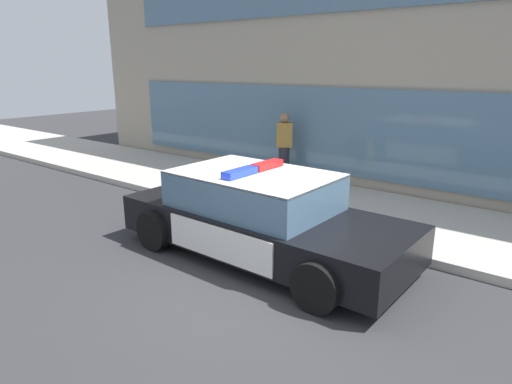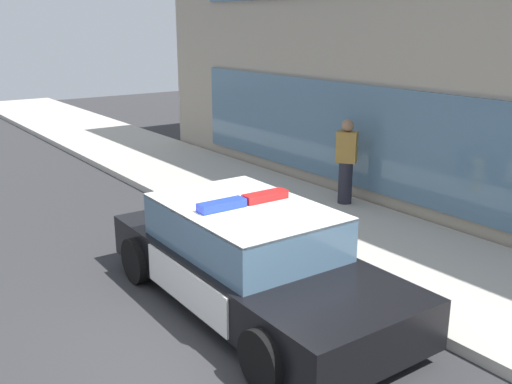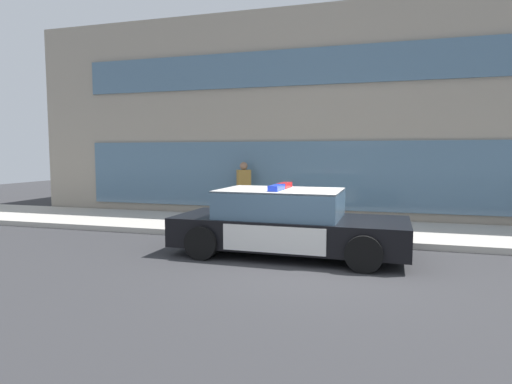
{
  "view_description": "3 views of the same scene",
  "coord_description": "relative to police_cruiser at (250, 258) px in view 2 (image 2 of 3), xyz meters",
  "views": [
    {
      "loc": [
        3.34,
        -4.77,
        3.04
      ],
      "look_at": [
        -1.3,
        1.23,
        0.87
      ],
      "focal_mm": 31.37,
      "sensor_mm": 36.0,
      "label": 1
    },
    {
      "loc": [
        5.05,
        -3.46,
        3.69
      ],
      "look_at": [
        -2.31,
        1.9,
        1.02
      ],
      "focal_mm": 40.76,
      "sensor_mm": 36.0,
      "label": 2
    },
    {
      "loc": [
        1.12,
        -8.12,
        2.14
      ],
      "look_at": [
        -1.87,
        2.07,
        1.18
      ],
      "focal_mm": 30.28,
      "sensor_mm": 36.0,
      "label": 3
    }
  ],
  "objects": [
    {
      "name": "ground",
      "position": [
        0.79,
        -0.69,
        -0.68
      ],
      "size": [
        48.0,
        48.0,
        0.0
      ],
      "primitive_type": "plane",
      "color": "#303033"
    },
    {
      "name": "sidewalk",
      "position": [
        0.79,
        2.81,
        -0.6
      ],
      "size": [
        48.0,
        3.2,
        0.15
      ],
      "primitive_type": "cube",
      "color": "#B2ADA3",
      "rests_on": "ground"
    },
    {
      "name": "police_cruiser",
      "position": [
        0.0,
        0.0,
        0.0
      ],
      "size": [
        4.85,
        2.2,
        1.49
      ],
      "rotation": [
        0.0,
        0.0,
        -0.02
      ],
      "color": "black",
      "rests_on": "ground"
    },
    {
      "name": "fire_hydrant",
      "position": [
        -1.18,
        1.87,
        -0.18
      ],
      "size": [
        0.34,
        0.39,
        0.73
      ],
      "color": "gold",
      "rests_on": "sidewalk"
    },
    {
      "name": "pedestrian_on_sidewalk",
      "position": [
        -2.24,
        3.96,
        0.33
      ],
      "size": [
        0.48,
        0.44,
        1.71
      ],
      "rotation": [
        0.0,
        0.0,
        5.32
      ],
      "color": "#23232D",
      "rests_on": "sidewalk"
    }
  ]
}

